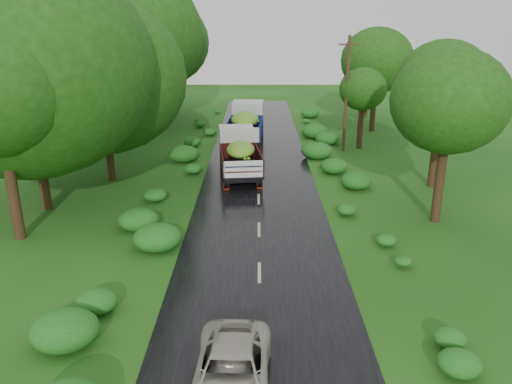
{
  "coord_description": "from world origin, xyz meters",
  "views": [
    {
      "loc": [
        -0.09,
        -12.59,
        8.99
      ],
      "look_at": [
        -0.14,
        8.3,
        1.7
      ],
      "focal_mm": 35.0,
      "sensor_mm": 36.0,
      "label": 1
    }
  ],
  "objects_px": {
    "truck_near": "(239,152)",
    "car": "(231,373)",
    "truck_far": "(246,122)",
    "utility_pole": "(346,93)"
  },
  "relations": [
    {
      "from": "truck_near",
      "to": "car",
      "type": "bearing_deg",
      "value": -95.07
    },
    {
      "from": "truck_far",
      "to": "car",
      "type": "distance_m",
      "value": 26.64
    },
    {
      "from": "truck_far",
      "to": "utility_pole",
      "type": "distance_m",
      "value": 7.69
    },
    {
      "from": "truck_near",
      "to": "truck_far",
      "type": "relative_size",
      "value": 0.91
    },
    {
      "from": "truck_near",
      "to": "car",
      "type": "distance_m",
      "value": 18.61
    },
    {
      "from": "truck_far",
      "to": "car",
      "type": "height_order",
      "value": "truck_far"
    },
    {
      "from": "car",
      "to": "utility_pole",
      "type": "distance_m",
      "value": 25.71
    },
    {
      "from": "utility_pole",
      "to": "truck_far",
      "type": "bearing_deg",
      "value": 165.84
    },
    {
      "from": "car",
      "to": "utility_pole",
      "type": "bearing_deg",
      "value": 76.55
    },
    {
      "from": "truck_near",
      "to": "utility_pole",
      "type": "bearing_deg",
      "value": 32.81
    }
  ]
}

